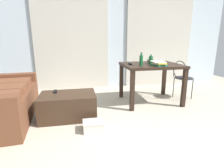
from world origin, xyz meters
TOP-DOWN VIEW (x-y plane):
  - ground_plane at (0.00, 1.16)m, footprint 7.51×7.51m
  - wall_back at (0.00, 3.13)m, footprint 6.02×0.10m
  - curtains at (0.00, 3.04)m, footprint 4.12×0.03m
  - coffee_table at (-1.22, 1.24)m, footprint 0.87×0.58m
  - craft_table at (0.38, 1.70)m, footprint 1.10×0.89m
  - wire_chair at (1.10, 1.77)m, footprint 0.38×0.40m
  - bottle_near at (0.10, 1.54)m, footprint 0.07×0.07m
  - bottle_far at (0.37, 1.74)m, footprint 0.08×0.08m
  - bowl at (0.46, 1.97)m, footprint 0.14×0.14m
  - book_stack at (0.41, 1.47)m, footprint 0.25×0.32m
  - tv_remote_on_table at (-0.05, 1.73)m, footprint 0.07×0.18m
  - scissors at (0.24, 2.00)m, footprint 0.11×0.05m
  - tv_remote_primary at (-1.43, 1.39)m, footprint 0.07×0.16m
  - shoebox at (-0.86, 0.72)m, footprint 0.29×0.23m

SIDE VIEW (x-z plane):
  - ground_plane at x=0.00m, z-range 0.00..0.00m
  - shoebox at x=-0.86m, z-range 0.00..0.14m
  - coffee_table at x=-1.22m, z-range 0.00..0.40m
  - tv_remote_primary at x=-1.43m, z-range 0.40..0.42m
  - wire_chair at x=1.10m, z-range 0.10..0.92m
  - craft_table at x=0.38m, z-range 0.28..1.05m
  - scissors at x=0.24m, z-range 0.77..0.78m
  - tv_remote_on_table at x=-0.05m, z-range 0.77..0.80m
  - bowl at x=0.46m, z-range 0.77..0.85m
  - book_stack at x=0.41m, z-range 0.78..0.85m
  - bottle_far at x=0.37m, z-range 0.76..0.94m
  - bottle_near at x=0.10m, z-range 0.76..0.99m
  - curtains at x=0.00m, z-range 0.00..2.33m
  - wall_back at x=0.00m, z-range 0.00..2.58m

